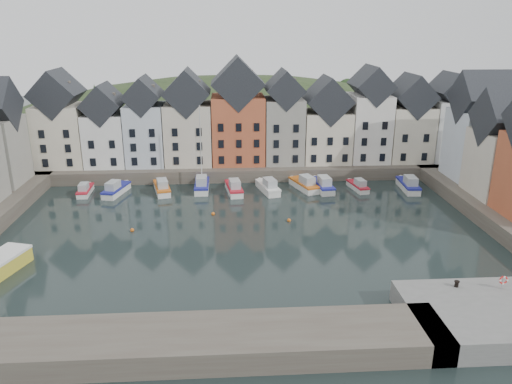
{
  "coord_description": "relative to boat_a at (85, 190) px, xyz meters",
  "views": [
    {
      "loc": [
        -2.17,
        -55.36,
        24.66
      ],
      "look_at": [
        1.72,
        6.0,
        3.83
      ],
      "focal_mm": 35.0,
      "sensor_mm": 36.0,
      "label": 1
    }
  ],
  "objects": [
    {
      "name": "boat_f",
      "position": [
        27.9,
        -0.66,
        0.14
      ],
      "size": [
        3.6,
        6.9,
        2.54
      ],
      "rotation": [
        0.0,
        0.0,
        0.25
      ],
      "color": "silver",
      "rests_on": "ground"
    },
    {
      "name": "boat_a",
      "position": [
        0.0,
        0.0,
        0.0
      ],
      "size": [
        1.92,
        5.47,
        2.07
      ],
      "rotation": [
        0.0,
        0.0,
        0.05
      ],
      "color": "silver",
      "rests_on": "ground"
    },
    {
      "name": "life_ring_post",
      "position": [
        46.02,
        -35.1,
        2.24
      ],
      "size": [
        0.8,
        0.17,
        1.3
      ],
      "color": "gray",
      "rests_on": "near_quay"
    },
    {
      "name": "boat_i",
      "position": [
        42.0,
        -0.55,
        -0.0
      ],
      "size": [
        2.59,
        5.57,
        2.06
      ],
      "rotation": [
        0.0,
        0.0,
        0.18
      ],
      "color": "silver",
      "rests_on": "ground"
    },
    {
      "name": "mooring_bollard",
      "position": [
        42.12,
        -34.43,
        1.69
      ],
      "size": [
        0.48,
        0.48,
        0.56
      ],
      "color": "black",
      "rests_on": "near_quay"
    },
    {
      "name": "mooring_buoys",
      "position": [
        19.58,
        -12.6,
        -0.47
      ],
      "size": [
        20.5,
        5.5,
        0.5
      ],
      "color": "#C85E17",
      "rests_on": "ground"
    },
    {
      "name": "boat_g",
      "position": [
        33.69,
        0.2,
        0.16
      ],
      "size": [
        4.21,
        7.14,
        2.62
      ],
      "rotation": [
        0.0,
        0.0,
        0.33
      ],
      "color": "silver",
      "rests_on": "ground"
    },
    {
      "name": "right_terrace",
      "position": [
        59.58,
        -9.86,
        8.3
      ],
      "size": [
        8.3,
        24.25,
        16.36
      ],
      "color": "silver",
      "rests_on": "right_quay"
    },
    {
      "name": "boat_h",
      "position": [
        36.43,
        -0.35,
        0.17
      ],
      "size": [
        2.88,
        7.08,
        2.64
      ],
      "rotation": [
        0.0,
        0.0,
        0.11
      ],
      "color": "silver",
      "rests_on": "ground"
    },
    {
      "name": "far_quay",
      "position": [
        23.58,
        12.07,
        0.38
      ],
      "size": [
        90.0,
        16.0,
        2.0
      ],
      "primitive_type": "cube",
      "color": "#4B4139",
      "rests_on": "ground"
    },
    {
      "name": "hillside",
      "position": [
        23.6,
        38.07,
        -18.58
      ],
      "size": [
        153.6,
        70.4,
        64.0
      ],
      "color": "#213118",
      "rests_on": "ground"
    },
    {
      "name": "boat_e",
      "position": [
        22.65,
        -0.83,
        0.13
      ],
      "size": [
        2.84,
        6.76,
        2.52
      ],
      "rotation": [
        0.0,
        0.0,
        0.13
      ],
      "color": "silver",
      "rests_on": "ground"
    },
    {
      "name": "boat_c",
      "position": [
        11.62,
        0.07,
        0.13
      ],
      "size": [
        3.42,
        6.82,
        2.51
      ],
      "rotation": [
        0.0,
        0.0,
        0.22
      ],
      "color": "silver",
      "rests_on": "ground"
    },
    {
      "name": "boat_d",
      "position": [
        17.67,
        0.9,
        0.24
      ],
      "size": [
        2.18,
        6.94,
        13.25
      ],
      "rotation": [
        0.0,
        0.0,
        0.0
      ],
      "color": "silver",
      "rests_on": "ground"
    },
    {
      "name": "near_wall",
      "position": [
        13.58,
        -39.93,
        0.38
      ],
      "size": [
        50.0,
        6.0,
        2.0
      ],
      "primitive_type": "cube",
      "color": "#4B4139",
      "rests_on": "ground"
    },
    {
      "name": "boat_b",
      "position": [
        4.68,
        -0.38,
        0.12
      ],
      "size": [
        3.53,
        6.74,
        2.47
      ],
      "rotation": [
        0.0,
        0.0,
        -0.25
      ],
      "color": "silver",
      "rests_on": "ground"
    },
    {
      "name": "boat_j",
      "position": [
        49.8,
        -1.13,
        0.17
      ],
      "size": [
        2.51,
        6.96,
        2.63
      ],
      "rotation": [
        0.0,
        0.0,
        -0.06
      ],
      "color": "silver",
      "rests_on": "ground"
    },
    {
      "name": "far_terrace",
      "position": [
        26.79,
        10.07,
        8.26
      ],
      "size": [
        72.37,
        8.16,
        17.78
      ],
      "color": "beige",
      "rests_on": "far_quay"
    },
    {
      "name": "ground",
      "position": [
        23.58,
        -17.93,
        -0.62
      ],
      "size": [
        260.0,
        260.0,
        0.0
      ],
      "primitive_type": "plane",
      "color": "#1C2726",
      "rests_on": "ground"
    }
  ]
}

